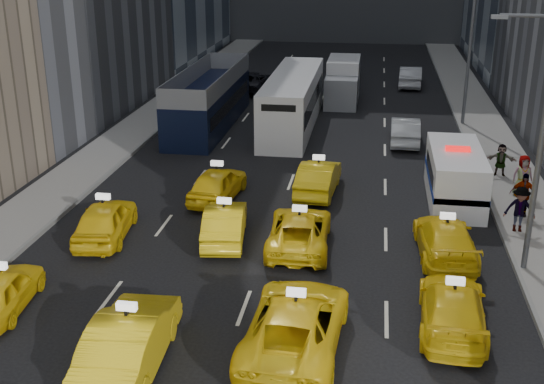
{
  "coord_description": "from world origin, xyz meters",
  "views": [
    {
      "loc": [
        3.76,
        -10.68,
        11.12
      ],
      "look_at": [
        0.11,
        13.26,
        2.0
      ],
      "focal_mm": 45.0,
      "sensor_mm": 36.0,
      "label": 1
    }
  ],
  "objects_px": {
    "city_bus": "(293,101)",
    "box_truck": "(343,81)",
    "double_decker": "(209,98)",
    "nypd_van": "(455,176)"
  },
  "relations": [
    {
      "from": "city_bus",
      "to": "box_truck",
      "type": "relative_size",
      "value": 1.94
    },
    {
      "from": "double_decker",
      "to": "box_truck",
      "type": "relative_size",
      "value": 1.84
    },
    {
      "from": "box_truck",
      "to": "double_decker",
      "type": "bearing_deg",
      "value": -139.27
    },
    {
      "from": "box_truck",
      "to": "city_bus",
      "type": "bearing_deg",
      "value": -114.82
    },
    {
      "from": "nypd_van",
      "to": "double_decker",
      "type": "distance_m",
      "value": 17.55
    },
    {
      "from": "box_truck",
      "to": "nypd_van",
      "type": "bearing_deg",
      "value": -77.14
    },
    {
      "from": "nypd_van",
      "to": "box_truck",
      "type": "bearing_deg",
      "value": 107.31
    },
    {
      "from": "nypd_van",
      "to": "box_truck",
      "type": "height_order",
      "value": "box_truck"
    },
    {
      "from": "double_decker",
      "to": "city_bus",
      "type": "xyz_separation_m",
      "value": [
        5.13,
        0.62,
        -0.13
      ]
    },
    {
      "from": "nypd_van",
      "to": "city_bus",
      "type": "bearing_deg",
      "value": 126.7
    }
  ]
}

